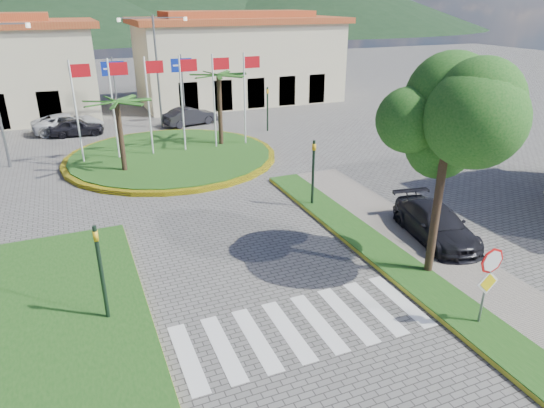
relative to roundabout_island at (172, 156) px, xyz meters
name	(u,v)px	position (x,y,z in m)	size (l,w,h in m)	color
sidewalk_right	(506,315)	(6.00, -20.00, -0.10)	(4.00, 28.00, 0.15)	gray
verge_right	(475,324)	(4.80, -20.00, -0.08)	(1.60, 28.00, 0.18)	#1C4814
median_left	(63,340)	(-6.50, -16.00, -0.08)	(5.00, 14.00, 0.18)	#1C4814
crosswalk	(300,327)	(0.00, -18.00, -0.17)	(8.00, 3.00, 0.01)	silver
roundabout_island	(172,156)	(0.00, 0.00, 0.00)	(12.70, 12.70, 6.00)	yellow
stop_sign	(489,275)	(4.90, -20.04, 1.62)	(0.80, 0.11, 2.65)	slate
deciduous_tree	(448,131)	(5.50, -17.00, 5.00)	(3.60, 3.60, 6.80)	black
traffic_light_left	(100,266)	(-5.20, -15.50, 1.77)	(0.15, 0.18, 3.20)	black
traffic_light_right	(313,167)	(4.50, -10.00, 1.77)	(0.15, 0.18, 3.20)	black
traffic_light_far	(267,105)	(8.00, 4.00, 1.77)	(0.18, 0.15, 3.20)	black
direction_sign_west	(114,81)	(-2.00, 8.97, 3.36)	(1.60, 0.14, 5.20)	slate
direction_sign_east	(182,77)	(3.00, 8.97, 3.36)	(1.60, 0.14, 5.20)	slate
street_lamp_centre	(157,67)	(1.00, 8.00, 4.32)	(4.80, 0.16, 8.00)	slate
building_right	(238,58)	(10.00, 16.00, 3.73)	(19.08, 9.54, 8.05)	beige
hill_near_back	(30,4)	(-10.00, 108.00, 7.83)	(110.00, 110.00, 16.00)	black
white_van	(68,123)	(-5.56, 9.23, 0.51)	(2.26, 4.90, 1.36)	#BEBEC0
car_dark_a	(77,127)	(-5.04, 8.00, 0.45)	(1.47, 3.65, 1.24)	black
car_dark_b	(190,116)	(3.19, 8.00, 0.51)	(1.45, 4.15, 1.37)	black
car_side_right	(436,224)	(7.50, -14.94, 0.52)	(1.93, 4.75, 1.38)	black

